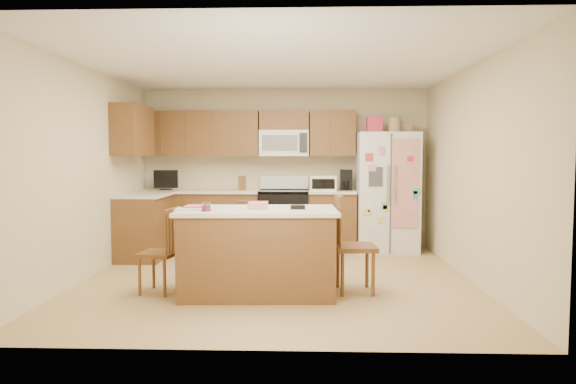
{
  "coord_description": "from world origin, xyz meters",
  "views": [
    {
      "loc": [
        0.33,
        -5.97,
        1.45
      ],
      "look_at": [
        0.12,
        0.35,
        1.0
      ],
      "focal_mm": 32.0,
      "sensor_mm": 36.0,
      "label": 1
    }
  ],
  "objects_px": {
    "windsor_chair_right": "(353,246)",
    "windsor_chair_left": "(161,253)",
    "refrigerator": "(387,191)",
    "windsor_chair_back": "(254,240)",
    "stove": "(284,219)",
    "island": "(258,251)"
  },
  "relations": [
    {
      "from": "stove",
      "to": "refrigerator",
      "type": "xyz_separation_m",
      "value": [
        1.57,
        -0.06,
        0.45
      ]
    },
    {
      "from": "windsor_chair_back",
      "to": "windsor_chair_left",
      "type": "bearing_deg",
      "value": -140.16
    },
    {
      "from": "island",
      "to": "windsor_chair_left",
      "type": "relative_size",
      "value": 1.86
    },
    {
      "from": "windsor_chair_back",
      "to": "windsor_chair_right",
      "type": "distance_m",
      "value": 1.3
    },
    {
      "from": "windsor_chair_back",
      "to": "windsor_chair_right",
      "type": "height_order",
      "value": "windsor_chair_right"
    },
    {
      "from": "refrigerator",
      "to": "windsor_chair_left",
      "type": "distance_m",
      "value": 3.78
    },
    {
      "from": "stove",
      "to": "windsor_chair_back",
      "type": "bearing_deg",
      "value": -98.69
    },
    {
      "from": "stove",
      "to": "windsor_chair_left",
      "type": "bearing_deg",
      "value": -114.78
    },
    {
      "from": "stove",
      "to": "windsor_chair_back",
      "type": "height_order",
      "value": "stove"
    },
    {
      "from": "windsor_chair_left",
      "to": "windsor_chair_right",
      "type": "height_order",
      "value": "windsor_chair_right"
    },
    {
      "from": "island",
      "to": "windsor_chair_right",
      "type": "height_order",
      "value": "windsor_chair_right"
    },
    {
      "from": "windsor_chair_right",
      "to": "windsor_chair_left",
      "type": "bearing_deg",
      "value": -177.18
    },
    {
      "from": "windsor_chair_left",
      "to": "windsor_chair_back",
      "type": "bearing_deg",
      "value": 39.84
    },
    {
      "from": "windsor_chair_left",
      "to": "windsor_chair_right",
      "type": "relative_size",
      "value": 0.87
    },
    {
      "from": "stove",
      "to": "windsor_chair_right",
      "type": "relative_size",
      "value": 1.09
    },
    {
      "from": "refrigerator",
      "to": "windsor_chair_back",
      "type": "relative_size",
      "value": 2.2
    },
    {
      "from": "stove",
      "to": "windsor_chair_right",
      "type": "bearing_deg",
      "value": -71.5
    },
    {
      "from": "refrigerator",
      "to": "windsor_chair_left",
      "type": "xyz_separation_m",
      "value": [
        -2.77,
        -2.53,
        -0.49
      ]
    },
    {
      "from": "stove",
      "to": "windsor_chair_back",
      "type": "relative_size",
      "value": 1.22
    },
    {
      "from": "stove",
      "to": "windsor_chair_right",
      "type": "xyz_separation_m",
      "value": [
        0.83,
        -2.49,
        0.02
      ]
    },
    {
      "from": "refrigerator",
      "to": "windsor_chair_right",
      "type": "relative_size",
      "value": 1.96
    },
    {
      "from": "stove",
      "to": "windsor_chair_left",
      "type": "xyz_separation_m",
      "value": [
        -1.2,
        -2.59,
        -0.05
      ]
    }
  ]
}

